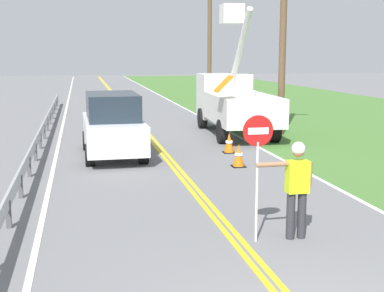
{
  "coord_description": "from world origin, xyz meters",
  "views": [
    {
      "loc": [
        -2.74,
        -5.14,
        3.42
      ],
      "look_at": [
        -0.14,
        7.43,
        1.2
      ],
      "focal_mm": 50.67,
      "sensor_mm": 36.0,
      "label": 1
    }
  ],
  "objects_px": {
    "flagger_worker": "(297,184)",
    "utility_bucket_truck": "(233,100)",
    "stop_sign_paddle": "(258,150)",
    "traffic_cone_lead": "(298,178)",
    "traffic_cone_mid": "(239,156)",
    "utility_pole_near": "(283,28)",
    "traffic_cone_tail": "(229,143)",
    "oncoming_suv_nearest": "(113,125)",
    "utility_pole_mid": "(210,43)"
  },
  "relations": [
    {
      "from": "flagger_worker",
      "to": "utility_bucket_truck",
      "type": "distance_m",
      "value": 13.39
    },
    {
      "from": "flagger_worker",
      "to": "stop_sign_paddle",
      "type": "xyz_separation_m",
      "value": [
        -0.77,
        -0.01,
        0.66
      ]
    },
    {
      "from": "flagger_worker",
      "to": "traffic_cone_lead",
      "type": "height_order",
      "value": "flagger_worker"
    },
    {
      "from": "stop_sign_paddle",
      "to": "traffic_cone_mid",
      "type": "height_order",
      "value": "stop_sign_paddle"
    },
    {
      "from": "flagger_worker",
      "to": "utility_pole_near",
      "type": "xyz_separation_m",
      "value": [
        4.38,
        12.29,
        3.36
      ]
    },
    {
      "from": "stop_sign_paddle",
      "to": "traffic_cone_tail",
      "type": "bearing_deg",
      "value": 77.63
    },
    {
      "from": "stop_sign_paddle",
      "to": "traffic_cone_mid",
      "type": "relative_size",
      "value": 3.33
    },
    {
      "from": "utility_bucket_truck",
      "to": "traffic_cone_tail",
      "type": "relative_size",
      "value": 9.85
    },
    {
      "from": "flagger_worker",
      "to": "stop_sign_paddle",
      "type": "distance_m",
      "value": 1.02
    },
    {
      "from": "flagger_worker",
      "to": "traffic_cone_tail",
      "type": "bearing_deg",
      "value": 82.53
    },
    {
      "from": "flagger_worker",
      "to": "stop_sign_paddle",
      "type": "height_order",
      "value": "stop_sign_paddle"
    },
    {
      "from": "stop_sign_paddle",
      "to": "traffic_cone_lead",
      "type": "bearing_deg",
      "value": 56.24
    },
    {
      "from": "utility_pole_near",
      "to": "traffic_cone_tail",
      "type": "distance_m",
      "value": 6.33
    },
    {
      "from": "flagger_worker",
      "to": "utility_pole_near",
      "type": "relative_size",
      "value": 0.22
    },
    {
      "from": "flagger_worker",
      "to": "oncoming_suv_nearest",
      "type": "bearing_deg",
      "value": 107.61
    },
    {
      "from": "flagger_worker",
      "to": "traffic_cone_mid",
      "type": "distance_m",
      "value": 6.48
    },
    {
      "from": "flagger_worker",
      "to": "utility_bucket_truck",
      "type": "height_order",
      "value": "utility_bucket_truck"
    },
    {
      "from": "flagger_worker",
      "to": "oncoming_suv_nearest",
      "type": "xyz_separation_m",
      "value": [
        -2.81,
        8.87,
        0.01
      ]
    },
    {
      "from": "utility_pole_mid",
      "to": "utility_pole_near",
      "type": "bearing_deg",
      "value": -91.5
    },
    {
      "from": "utility_bucket_truck",
      "to": "traffic_cone_lead",
      "type": "bearing_deg",
      "value": -96.59
    },
    {
      "from": "flagger_worker",
      "to": "traffic_cone_lead",
      "type": "xyz_separation_m",
      "value": [
        1.41,
        3.25,
        -0.71
      ]
    },
    {
      "from": "flagger_worker",
      "to": "traffic_cone_lead",
      "type": "relative_size",
      "value": 2.61
    },
    {
      "from": "utility_bucket_truck",
      "to": "utility_pole_near",
      "type": "xyz_separation_m",
      "value": [
        1.82,
        -0.85,
        2.99
      ]
    },
    {
      "from": "traffic_cone_lead",
      "to": "utility_pole_near",
      "type": "bearing_deg",
      "value": 71.85
    },
    {
      "from": "oncoming_suv_nearest",
      "to": "traffic_cone_tail",
      "type": "xyz_separation_m",
      "value": [
        3.95,
        -0.18,
        -0.72
      ]
    },
    {
      "from": "stop_sign_paddle",
      "to": "oncoming_suv_nearest",
      "type": "height_order",
      "value": "stop_sign_paddle"
    },
    {
      "from": "utility_pole_mid",
      "to": "traffic_cone_lead",
      "type": "height_order",
      "value": "utility_pole_mid"
    },
    {
      "from": "utility_pole_near",
      "to": "traffic_cone_lead",
      "type": "relative_size",
      "value": 12.05
    },
    {
      "from": "flagger_worker",
      "to": "utility_pole_mid",
      "type": "relative_size",
      "value": 0.24
    },
    {
      "from": "utility_pole_near",
      "to": "traffic_cone_lead",
      "type": "xyz_separation_m",
      "value": [
        -2.96,
        -9.04,
        -4.06
      ]
    },
    {
      "from": "utility_pole_mid",
      "to": "utility_bucket_truck",
      "type": "bearing_deg",
      "value": -99.2
    },
    {
      "from": "oncoming_suv_nearest",
      "to": "utility_pole_near",
      "type": "distance_m",
      "value": 8.64
    },
    {
      "from": "traffic_cone_tail",
      "to": "oncoming_suv_nearest",
      "type": "bearing_deg",
      "value": 177.34
    },
    {
      "from": "utility_bucket_truck",
      "to": "flagger_worker",
      "type": "bearing_deg",
      "value": -101.01
    },
    {
      "from": "flagger_worker",
      "to": "utility_bucket_truck",
      "type": "relative_size",
      "value": 0.26
    },
    {
      "from": "traffic_cone_lead",
      "to": "traffic_cone_tail",
      "type": "xyz_separation_m",
      "value": [
        -0.28,
        5.43,
        0.0
      ]
    },
    {
      "from": "flagger_worker",
      "to": "stop_sign_paddle",
      "type": "bearing_deg",
      "value": -179.07
    },
    {
      "from": "utility_bucket_truck",
      "to": "traffic_cone_mid",
      "type": "bearing_deg",
      "value": -104.57
    },
    {
      "from": "oncoming_suv_nearest",
      "to": "traffic_cone_mid",
      "type": "distance_m",
      "value": 4.44
    },
    {
      "from": "flagger_worker",
      "to": "utility_pole_near",
      "type": "distance_m",
      "value": 13.47
    },
    {
      "from": "utility_bucket_truck",
      "to": "traffic_cone_lead",
      "type": "relative_size",
      "value": 9.85
    },
    {
      "from": "utility_bucket_truck",
      "to": "utility_pole_near",
      "type": "bearing_deg",
      "value": -25.02
    },
    {
      "from": "flagger_worker",
      "to": "utility_bucket_truck",
      "type": "xyz_separation_m",
      "value": [
        2.56,
        13.14,
        0.37
      ]
    },
    {
      "from": "flagger_worker",
      "to": "utility_pole_near",
      "type": "bearing_deg",
      "value": 70.4
    },
    {
      "from": "flagger_worker",
      "to": "traffic_cone_tail",
      "type": "xyz_separation_m",
      "value": [
        1.14,
        8.69,
        -0.71
      ]
    },
    {
      "from": "traffic_cone_lead",
      "to": "traffic_cone_tail",
      "type": "relative_size",
      "value": 1.0
    },
    {
      "from": "utility_bucket_truck",
      "to": "traffic_cone_lead",
      "type": "distance_m",
      "value": 10.01
    },
    {
      "from": "stop_sign_paddle",
      "to": "oncoming_suv_nearest",
      "type": "distance_m",
      "value": 9.14
    },
    {
      "from": "traffic_cone_tail",
      "to": "traffic_cone_mid",
      "type": "bearing_deg",
      "value": -98.38
    },
    {
      "from": "stop_sign_paddle",
      "to": "traffic_cone_tail",
      "type": "relative_size",
      "value": 3.33
    }
  ]
}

